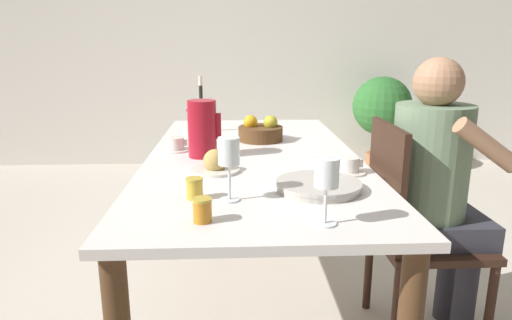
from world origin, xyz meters
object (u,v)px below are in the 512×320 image
Objects in this scene: person_seated at (437,179)px; red_pitcher at (202,128)px; serving_tray at (318,186)px; potted_plant at (382,109)px; bread_plate at (215,164)px; teacup_across at (176,145)px; fruit_bowl at (261,132)px; chair_person_side at (412,228)px; jam_jar_red at (202,209)px; wine_glass_juice at (327,177)px; teacup_near_person at (349,166)px; candlestick_tall at (201,111)px; jam_jar_amber at (195,187)px; wine_glass_water at (229,154)px.

red_pitcher is (-0.95, 0.22, 0.17)m from person_seated.
potted_plant is at bearing 68.16° from serving_tray.
serving_tray is 0.43m from bread_plate.
red_pitcher is 0.27m from bread_plate.
potted_plant reaches higher than teacup_across.
red_pitcher is at bearing -130.05° from fruit_bowl.
chair_person_side is 1.01m from jam_jar_red.
person_seated is 0.82m from wine_glass_juice.
wine_glass_juice is (-0.48, -0.55, 0.39)m from chair_person_side.
chair_person_side is 0.85m from bread_plate.
teacup_near_person is at bearing -5.09° from bread_plate.
wine_glass_juice is at bearing -45.35° from person_seated.
chair_person_side reaches higher than potted_plant.
person_seated is 4.77× the size of red_pitcher.
potted_plant is (1.57, 1.70, -0.25)m from candlestick_tall.
fruit_bowl is (-0.15, 0.81, 0.03)m from serving_tray.
candlestick_tall reaches higher than bread_plate.
teacup_near_person is 0.62m from jam_jar_amber.
wine_glass_water is 0.67× the size of candlestick_tall.
chair_person_side is 0.86m from fruit_bowl.
teacup_near_person is at bearing -80.23° from person_seated.
chair_person_side is 1.09m from teacup_across.
red_pitcher is 1.90× the size of teacup_across.
wine_glass_juice is 0.99× the size of bread_plate.
wine_glass_water is 0.70× the size of serving_tray.
wine_glass_juice is at bearing -72.49° from candlestick_tall.
bread_plate is 2.77× the size of jam_jar_red.
jam_jar_amber is at bearing -88.89° from red_pitcher.
teacup_near_person is (0.57, -0.29, -0.10)m from red_pitcher.
serving_tray is (0.04, 0.30, -0.12)m from wine_glass_juice.
wine_glass_water is at bearing -65.00° from chair_person_side.
jam_jar_red is (-0.53, -0.46, 0.01)m from teacup_near_person.
wine_glass_water is 0.22m from jam_jar_red.
wine_glass_juice is at bearing -31.53° from jam_jar_amber.
candlestick_tall is at bearing 97.49° from bread_plate.
red_pitcher reaches higher than potted_plant.
teacup_near_person is (-0.38, -0.07, 0.07)m from person_seated.
serving_tray is at bearing 9.37° from jam_jar_amber.
bread_plate is (0.06, -0.24, -0.09)m from red_pitcher.
fruit_bowl is 0.25× the size of potted_plant.
teacup_across is 0.81m from serving_tray.
chair_person_side is 0.78× the size of person_seated.
bread_plate is at bearing 99.85° from wine_glass_water.
jam_jar_amber is 0.31× the size of fruit_bowl.
fruit_bowl is (0.26, 0.88, 0.01)m from jam_jar_amber.
serving_tray is at bearing -79.49° from fruit_bowl.
candlestick_tall is (-0.09, 1.32, 0.08)m from jam_jar_red.
wine_glass_water is 2.96× the size of jam_jar_amber.
bread_plate is (-0.51, 0.05, 0.00)m from teacup_near_person.
candlestick_tall is at bearing 141.51° from fruit_bowl.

